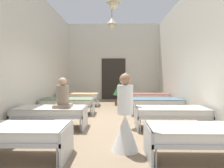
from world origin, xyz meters
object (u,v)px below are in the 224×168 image
bed_right_row_3 (148,96)px  nurse_near_aisle (125,123)px  bed_right_row_0 (204,135)px  potted_plant (119,91)px  bed_left_row_3 (78,96)px  bed_left_row_1 (51,112)px  bed_right_row_2 (156,102)px  bed_right_row_1 (171,112)px  bed_left_row_2 (68,102)px  bed_left_row_0 (13,133)px  patient_seated_primary (63,96)px

bed_right_row_3 → nurse_near_aisle: bearing=-103.8°
bed_right_row_0 → potted_plant: potted_plant is taller
bed_left_row_3 → potted_plant: bearing=4.5°
bed_left_row_1 → nurse_near_aisle: nurse_near_aisle is taller
bed_right_row_2 → bed_left_row_3: size_ratio=1.00×
nurse_near_aisle → bed_right_row_1: bearing=59.3°
bed_left_row_1 → potted_plant: 4.39m
bed_left_row_3 → bed_left_row_2: bearing=-90.0°
bed_left_row_0 → bed_right_row_1: (3.24, 1.90, 0.00)m
bed_right_row_3 → patient_seated_primary: size_ratio=2.37×
bed_right_row_1 → patient_seated_primary: bearing=-179.1°
bed_left_row_3 → patient_seated_primary: patient_seated_primary is taller
bed_left_row_0 → bed_right_row_3: bearing=60.3°
bed_right_row_1 → patient_seated_primary: (-2.89, -0.04, 0.43)m
bed_left_row_0 → bed_left_row_2: 3.80m
patient_seated_primary → potted_plant: bearing=68.6°
bed_left_row_2 → patient_seated_primary: 2.02m
bed_left_row_3 → bed_right_row_3: (3.24, 0.00, 0.00)m
bed_right_row_1 → bed_left_row_3: bearing=130.5°
bed_left_row_1 → bed_right_row_1: 3.24m
bed_left_row_2 → bed_right_row_2: same height
bed_right_row_1 → bed_left_row_2: same height
bed_left_row_2 → nurse_near_aisle: bearing=-60.3°
patient_seated_primary → potted_plant: 4.29m
bed_right_row_0 → bed_left_row_3: 6.56m
bed_left_row_1 → bed_right_row_3: same height
bed_right_row_0 → bed_left_row_2: bearing=130.5°
bed_left_row_1 → bed_left_row_3: size_ratio=1.00×
bed_left_row_1 → bed_left_row_2: (0.00, 1.90, 0.00)m
bed_right_row_2 → bed_right_row_3: size_ratio=1.00×
bed_left_row_1 → bed_right_row_0: bearing=-30.4°
bed_left_row_2 → bed_right_row_1: bearing=-30.4°
bed_right_row_0 → patient_seated_primary: 3.47m
bed_right_row_3 → bed_left_row_1: bearing=-130.5°
bed_left_row_2 → patient_seated_primary: patient_seated_primary is taller
bed_right_row_0 → bed_right_row_2: bearing=90.0°
bed_left_row_2 → nurse_near_aisle: nurse_near_aisle is taller
bed_left_row_0 → bed_right_row_1: same height
bed_right_row_3 → bed_left_row_0: bearing=-119.7°
bed_right_row_3 → bed_right_row_0: bearing=-90.0°
bed_left_row_3 → bed_right_row_0: bearing=-60.3°
bed_right_row_2 → bed_right_row_3: 1.90m
bed_right_row_2 → bed_left_row_3: same height
bed_left_row_3 → bed_left_row_0: bearing=-90.0°
bed_right_row_1 → bed_right_row_3: same height
patient_seated_primary → potted_plant: (1.56, 3.99, -0.22)m
bed_left_row_1 → bed_left_row_2: 1.90m
bed_right_row_0 → bed_right_row_1: bearing=90.0°
bed_right_row_1 → bed_left_row_0: bearing=-149.6°
bed_left_row_3 → bed_right_row_3: same height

